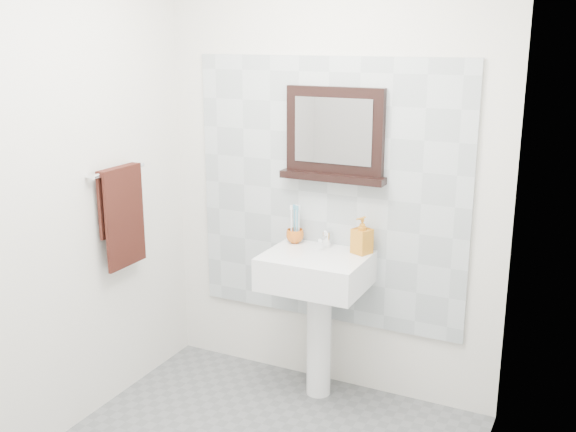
% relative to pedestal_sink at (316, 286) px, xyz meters
% --- Properties ---
extents(back_wall, '(2.00, 0.01, 2.50)m').
position_rel_pedestal_sink_xyz_m(back_wall, '(-0.03, 0.23, 0.57)').
color(back_wall, silver).
rests_on(back_wall, ground).
extents(front_wall, '(2.00, 0.01, 2.50)m').
position_rel_pedestal_sink_xyz_m(front_wall, '(-0.03, -1.97, 0.57)').
color(front_wall, silver).
rests_on(front_wall, ground).
extents(left_wall, '(0.01, 2.20, 2.50)m').
position_rel_pedestal_sink_xyz_m(left_wall, '(-1.03, -0.87, 0.57)').
color(left_wall, silver).
rests_on(left_wall, ground).
extents(right_wall, '(0.01, 2.20, 2.50)m').
position_rel_pedestal_sink_xyz_m(right_wall, '(0.97, -0.87, 0.57)').
color(right_wall, silver).
rests_on(right_wall, ground).
extents(splashback, '(1.60, 0.02, 1.50)m').
position_rel_pedestal_sink_xyz_m(splashback, '(-0.03, 0.21, 0.47)').
color(splashback, '#ACB6BB').
rests_on(splashback, back_wall).
extents(pedestal_sink, '(0.55, 0.44, 0.96)m').
position_rel_pedestal_sink_xyz_m(pedestal_sink, '(0.00, 0.00, 0.00)').
color(pedestal_sink, white).
rests_on(pedestal_sink, ground).
extents(toothbrush_cup, '(0.12, 0.12, 0.08)m').
position_rel_pedestal_sink_xyz_m(toothbrush_cup, '(-0.20, 0.14, 0.22)').
color(toothbrush_cup, '#C45C17').
rests_on(toothbrush_cup, pedestal_sink).
extents(toothbrushes, '(0.05, 0.04, 0.21)m').
position_rel_pedestal_sink_xyz_m(toothbrushes, '(-0.19, 0.14, 0.31)').
color(toothbrushes, white).
rests_on(toothbrushes, toothbrush_cup).
extents(soap_dispenser, '(0.12, 0.12, 0.20)m').
position_rel_pedestal_sink_xyz_m(soap_dispenser, '(0.21, 0.12, 0.29)').
color(soap_dispenser, '#BC5516').
rests_on(soap_dispenser, pedestal_sink).
extents(framed_mirror, '(0.60, 0.11, 0.51)m').
position_rel_pedestal_sink_xyz_m(framed_mirror, '(0.02, 0.19, 0.80)').
color(framed_mirror, black).
rests_on(framed_mirror, back_wall).
extents(towel_bar, '(0.07, 0.40, 0.03)m').
position_rel_pedestal_sink_xyz_m(towel_bar, '(-0.98, -0.41, 0.63)').
color(towel_bar, silver).
rests_on(towel_bar, left_wall).
extents(hand_towel, '(0.06, 0.30, 0.55)m').
position_rel_pedestal_sink_xyz_m(hand_towel, '(-0.97, -0.41, 0.42)').
color(hand_towel, black).
rests_on(hand_towel, towel_bar).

